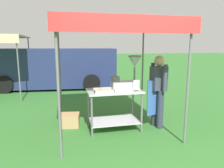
{
  "coord_description": "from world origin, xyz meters",
  "views": [
    {
      "loc": [
        -1.19,
        -2.9,
        1.83
      ],
      "look_at": [
        -0.14,
        1.57,
        0.98
      ],
      "focal_mm": 33.77,
      "sensor_mm": 36.0,
      "label": 1
    }
  ],
  "objects_px": {
    "donut_fryer": "(128,76)",
    "supply_crate": "(70,120)",
    "vendor": "(158,88)",
    "donut_tray": "(104,91)",
    "donut_cart": "(114,102)",
    "stall_canopy": "(113,26)",
    "van_navy": "(52,67)",
    "menu_sign": "(136,86)"
  },
  "relations": [
    {
      "from": "donut_fryer",
      "to": "supply_crate",
      "type": "relative_size",
      "value": 1.54
    },
    {
      "from": "vendor",
      "to": "supply_crate",
      "type": "height_order",
      "value": "vendor"
    },
    {
      "from": "donut_tray",
      "to": "supply_crate",
      "type": "relative_size",
      "value": 0.86
    },
    {
      "from": "donut_cart",
      "to": "donut_tray",
      "type": "height_order",
      "value": "donut_tray"
    },
    {
      "from": "stall_canopy",
      "to": "donut_cart",
      "type": "relative_size",
      "value": 2.13
    },
    {
      "from": "donut_cart",
      "to": "donut_fryer",
      "type": "bearing_deg",
      "value": 0.45
    },
    {
      "from": "vendor",
      "to": "van_navy",
      "type": "relative_size",
      "value": 0.29
    },
    {
      "from": "van_navy",
      "to": "menu_sign",
      "type": "bearing_deg",
      "value": -69.94
    },
    {
      "from": "stall_canopy",
      "to": "donut_fryer",
      "type": "bearing_deg",
      "value": -17.91
    },
    {
      "from": "donut_cart",
      "to": "donut_tray",
      "type": "bearing_deg",
      "value": -151.12
    },
    {
      "from": "donut_cart",
      "to": "supply_crate",
      "type": "relative_size",
      "value": 2.44
    },
    {
      "from": "donut_fryer",
      "to": "donut_cart",
      "type": "bearing_deg",
      "value": -179.55
    },
    {
      "from": "donut_tray",
      "to": "donut_fryer",
      "type": "xyz_separation_m",
      "value": [
        0.55,
        0.14,
        0.27
      ]
    },
    {
      "from": "stall_canopy",
      "to": "donut_cart",
      "type": "distance_m",
      "value": 1.59
    },
    {
      "from": "donut_tray",
      "to": "donut_fryer",
      "type": "relative_size",
      "value": 0.56
    },
    {
      "from": "menu_sign",
      "to": "stall_canopy",
      "type": "bearing_deg",
      "value": 147.38
    },
    {
      "from": "vendor",
      "to": "donut_cart",
      "type": "bearing_deg",
      "value": 176.48
    },
    {
      "from": "stall_canopy",
      "to": "supply_crate",
      "type": "height_order",
      "value": "stall_canopy"
    },
    {
      "from": "donut_cart",
      "to": "donut_fryer",
      "type": "relative_size",
      "value": 1.59
    },
    {
      "from": "supply_crate",
      "to": "donut_fryer",
      "type": "bearing_deg",
      "value": -18.13
    },
    {
      "from": "stall_canopy",
      "to": "vendor",
      "type": "relative_size",
      "value": 1.53
    },
    {
      "from": "menu_sign",
      "to": "vendor",
      "type": "distance_m",
      "value": 0.57
    },
    {
      "from": "stall_canopy",
      "to": "supply_crate",
      "type": "bearing_deg",
      "value": 161.8
    },
    {
      "from": "donut_cart",
      "to": "supply_crate",
      "type": "height_order",
      "value": "donut_cart"
    },
    {
      "from": "donut_fryer",
      "to": "menu_sign",
      "type": "bearing_deg",
      "value": -52.87
    },
    {
      "from": "donut_cart",
      "to": "supply_crate",
      "type": "distance_m",
      "value": 1.14
    },
    {
      "from": "menu_sign",
      "to": "supply_crate",
      "type": "bearing_deg",
      "value": 156.88
    },
    {
      "from": "stall_canopy",
      "to": "donut_fryer",
      "type": "distance_m",
      "value": 1.08
    },
    {
      "from": "van_navy",
      "to": "vendor",
      "type": "bearing_deg",
      "value": -64.43
    },
    {
      "from": "stall_canopy",
      "to": "donut_tray",
      "type": "distance_m",
      "value": 1.35
    },
    {
      "from": "donut_tray",
      "to": "stall_canopy",
      "type": "bearing_deg",
      "value": 43.17
    },
    {
      "from": "stall_canopy",
      "to": "menu_sign",
      "type": "distance_m",
      "value": 1.33
    },
    {
      "from": "vendor",
      "to": "van_navy",
      "type": "distance_m",
      "value": 5.81
    },
    {
      "from": "donut_cart",
      "to": "supply_crate",
      "type": "xyz_separation_m",
      "value": [
        -0.94,
        0.41,
        -0.48
      ]
    },
    {
      "from": "donut_cart",
      "to": "vendor",
      "type": "bearing_deg",
      "value": -3.52
    },
    {
      "from": "menu_sign",
      "to": "van_navy",
      "type": "distance_m",
      "value": 5.71
    },
    {
      "from": "stall_canopy",
      "to": "van_navy",
      "type": "height_order",
      "value": "stall_canopy"
    },
    {
      "from": "donut_fryer",
      "to": "van_navy",
      "type": "xyz_separation_m",
      "value": [
        -1.82,
        5.18,
        -0.3
      ]
    },
    {
      "from": "donut_tray",
      "to": "menu_sign",
      "type": "relative_size",
      "value": 1.77
    },
    {
      "from": "vendor",
      "to": "menu_sign",
      "type": "bearing_deg",
      "value": -167.74
    },
    {
      "from": "donut_tray",
      "to": "menu_sign",
      "type": "height_order",
      "value": "menu_sign"
    },
    {
      "from": "donut_cart",
      "to": "van_navy",
      "type": "relative_size",
      "value": 0.21
    }
  ]
}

